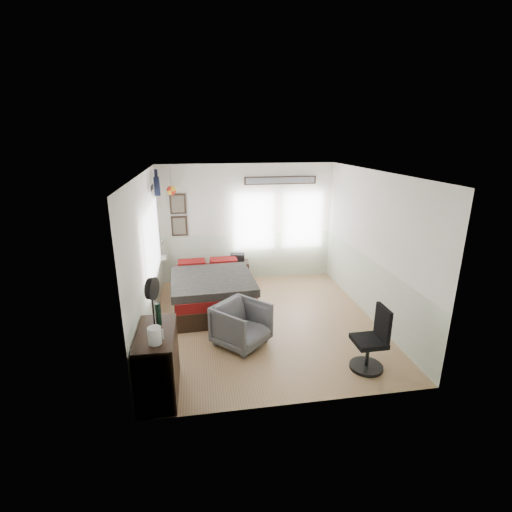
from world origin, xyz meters
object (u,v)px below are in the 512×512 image
object	(u,v)px
dresser	(158,362)
nightstand	(238,272)
bed	(212,290)
armchair	(241,325)
task_chair	(372,344)

from	to	relation	value
dresser	nightstand	bearing A→B (deg)	68.54
bed	dresser	bearing A→B (deg)	-110.20
armchair	nightstand	xyz separation A→B (m)	(0.24, 2.71, -0.10)
bed	dresser	distance (m)	2.72
dresser	nightstand	xyz separation A→B (m)	(1.46, 3.72, -0.19)
dresser	armchair	world-z (taller)	dresser
bed	armchair	world-z (taller)	armchair
armchair	nightstand	size ratio (longest dim) A/B	1.51
nightstand	dresser	bearing A→B (deg)	-106.21
bed	dresser	size ratio (longest dim) A/B	2.20
dresser	nightstand	distance (m)	4.01
armchair	task_chair	size ratio (longest dim) A/B	0.80
nightstand	task_chair	xyz separation A→B (m)	(1.55, -3.66, 0.14)
bed	armchair	distance (m)	1.63
dresser	task_chair	distance (m)	3.01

